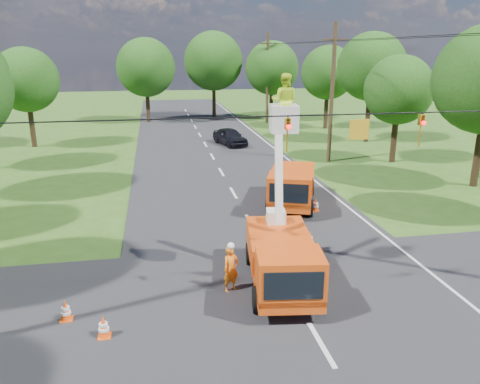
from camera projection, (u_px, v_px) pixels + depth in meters
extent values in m
plane|color=#315218|center=(221.00, 173.00, 32.20)|extent=(140.00, 140.00, 0.00)
cube|color=black|center=(221.00, 173.00, 32.20)|extent=(12.00, 100.00, 0.06)
cube|color=black|center=(300.00, 309.00, 15.26)|extent=(56.00, 10.00, 0.07)
cube|color=silver|center=(299.00, 169.00, 33.16)|extent=(0.12, 90.00, 0.02)
cube|color=#CE470E|center=(281.00, 267.00, 16.67)|extent=(2.80, 5.84, 0.42)
cube|color=#CE470E|center=(290.00, 275.00, 14.53)|extent=(2.26, 1.86, 1.40)
cube|color=black|center=(294.00, 286.00, 13.76)|extent=(1.77, 0.30, 0.89)
cube|color=#CE470E|center=(279.00, 244.00, 17.21)|extent=(2.65, 3.73, 0.94)
cylinder|color=black|center=(257.00, 299.00, 15.00)|extent=(0.41, 0.89, 0.86)
cylinder|color=black|center=(318.00, 298.00, 15.08)|extent=(0.41, 0.89, 0.86)
cylinder|color=black|center=(250.00, 253.00, 18.39)|extent=(0.41, 0.89, 0.86)
cylinder|color=black|center=(300.00, 252.00, 18.48)|extent=(0.41, 0.89, 0.86)
cube|color=silver|center=(276.00, 216.00, 17.99)|extent=(0.79, 0.79, 0.51)
cube|color=silver|center=(279.00, 168.00, 16.90)|extent=(0.43, 1.27, 4.06)
cube|color=silver|center=(284.00, 118.00, 15.40)|extent=(1.00, 1.00, 0.89)
imported|color=#C6E526|center=(284.00, 101.00, 15.24)|extent=(1.07, 0.97, 1.78)
cube|color=#CE470E|center=(292.00, 192.00, 25.42)|extent=(4.02, 6.27, 0.44)
cube|color=#CE470E|center=(290.00, 189.00, 23.20)|extent=(2.60, 2.30, 1.47)
cube|color=black|center=(289.00, 193.00, 22.40)|extent=(1.78, 0.69, 0.93)
cube|color=#CE470E|center=(293.00, 177.00, 25.98)|extent=(3.40, 4.20, 0.98)
cylinder|color=black|center=(269.00, 206.00, 23.89)|extent=(0.60, 0.96, 0.90)
cylinder|color=black|center=(310.00, 208.00, 23.57)|extent=(0.60, 0.96, 0.90)
cylinder|color=black|center=(276.00, 186.00, 27.41)|extent=(0.60, 0.96, 0.90)
cylinder|color=black|center=(311.00, 188.00, 27.09)|extent=(0.60, 0.96, 0.90)
imported|color=#FF5E15|center=(231.00, 269.00, 16.16)|extent=(0.73, 0.63, 1.68)
imported|color=black|center=(230.00, 137.00, 41.37)|extent=(2.95, 4.71, 1.50)
cone|color=#FF4E0D|center=(310.00, 239.00, 19.93)|extent=(0.36, 0.36, 0.70)
cube|color=#FF4E0D|center=(309.00, 246.00, 20.03)|extent=(0.38, 0.38, 0.04)
cylinder|color=white|center=(310.00, 238.00, 19.91)|extent=(0.26, 0.26, 0.09)
cylinder|color=white|center=(310.00, 241.00, 19.96)|extent=(0.31, 0.31, 0.09)
cone|color=#FF4E0D|center=(316.00, 205.00, 24.36)|extent=(0.36, 0.36, 0.70)
cube|color=#FF4E0D|center=(315.00, 211.00, 24.46)|extent=(0.38, 0.38, 0.04)
cylinder|color=white|center=(316.00, 203.00, 24.34)|extent=(0.26, 0.26, 0.09)
cylinder|color=white|center=(316.00, 206.00, 24.38)|extent=(0.31, 0.31, 0.09)
cone|color=#FF4E0D|center=(103.00, 326.00, 13.63)|extent=(0.36, 0.36, 0.70)
cube|color=#FF4E0D|center=(104.00, 336.00, 13.73)|extent=(0.38, 0.38, 0.04)
cylinder|color=white|center=(103.00, 324.00, 13.61)|extent=(0.26, 0.26, 0.09)
cylinder|color=white|center=(104.00, 329.00, 13.66)|extent=(0.31, 0.31, 0.09)
cone|color=#FF4E0D|center=(65.00, 310.00, 14.49)|extent=(0.36, 0.36, 0.70)
cube|color=#FF4E0D|center=(67.00, 319.00, 14.59)|extent=(0.38, 0.38, 0.04)
cylinder|color=white|center=(65.00, 308.00, 14.47)|extent=(0.26, 0.26, 0.09)
cylinder|color=white|center=(66.00, 312.00, 14.52)|extent=(0.31, 0.31, 0.09)
cone|color=#FF4E0D|center=(302.00, 180.00, 29.05)|extent=(0.36, 0.36, 0.70)
cube|color=#FF4E0D|center=(302.00, 185.00, 29.15)|extent=(0.38, 0.38, 0.04)
cylinder|color=white|center=(303.00, 179.00, 29.04)|extent=(0.26, 0.26, 0.09)
cylinder|color=white|center=(302.00, 181.00, 29.08)|extent=(0.31, 0.31, 0.09)
cylinder|color=#4C3823|center=(332.00, 94.00, 34.09)|extent=(0.30, 0.30, 10.00)
cube|color=#4C3823|center=(335.00, 40.00, 32.98)|extent=(1.80, 0.12, 0.12)
cylinder|color=#4C3823|center=(267.00, 79.00, 52.91)|extent=(0.30, 0.30, 10.00)
cube|color=#4C3823|center=(268.00, 43.00, 51.80)|extent=(1.80, 0.12, 0.12)
cylinder|color=black|center=(291.00, 116.00, 13.34)|extent=(18.00, 0.04, 0.04)
cube|color=gold|center=(359.00, 129.00, 13.83)|extent=(0.60, 0.05, 0.60)
imported|color=gold|center=(287.00, 135.00, 13.48)|extent=(0.16, 0.20, 1.00)
sphere|color=#FF0C0C|center=(289.00, 127.00, 13.30)|extent=(0.14, 0.14, 0.14)
imported|color=gold|center=(421.00, 131.00, 14.21)|extent=(0.16, 0.20, 1.00)
sphere|color=#FF0C0C|center=(424.00, 123.00, 14.02)|extent=(0.14, 0.14, 0.14)
cylinder|color=#382616|center=(32.00, 123.00, 40.35)|extent=(0.44, 0.44, 4.05)
sphere|color=#1A3F11|center=(26.00, 80.00, 39.27)|extent=(5.40, 5.40, 5.40)
cylinder|color=#382616|center=(478.00, 150.00, 28.47)|extent=(0.44, 0.44, 4.58)
cylinder|color=#382616|center=(394.00, 137.00, 34.86)|extent=(0.44, 0.44, 3.78)
sphere|color=#1A3F11|center=(399.00, 90.00, 33.86)|extent=(5.00, 5.00, 5.00)
cylinder|color=#382616|center=(368.00, 116.00, 42.53)|extent=(0.44, 0.44, 4.75)
sphere|color=#1A3F11|center=(372.00, 67.00, 41.27)|extent=(6.00, 6.00, 6.00)
cylinder|color=#382616|center=(326.00, 109.00, 49.97)|extent=(0.44, 0.44, 4.14)
sphere|color=#1A3F11|center=(328.00, 73.00, 48.88)|extent=(5.60, 5.60, 5.60)
cylinder|color=#382616|center=(148.00, 103.00, 54.22)|extent=(0.44, 0.44, 4.40)
sphere|color=#1A3F11|center=(146.00, 67.00, 53.05)|extent=(6.60, 6.60, 6.60)
cylinder|color=#382616|center=(214.00, 98.00, 57.41)|extent=(0.44, 0.44, 4.84)
sphere|color=#1A3F11|center=(213.00, 61.00, 56.13)|extent=(7.00, 7.00, 7.00)
cylinder|color=#382616|center=(271.00, 102.00, 55.79)|extent=(0.44, 0.44, 4.31)
sphere|color=#1A3F11|center=(272.00, 68.00, 54.65)|extent=(6.20, 6.20, 6.20)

